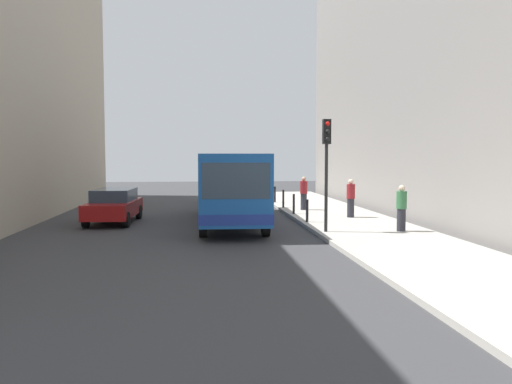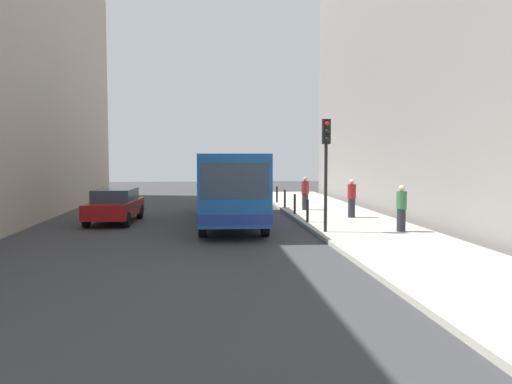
% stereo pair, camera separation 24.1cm
% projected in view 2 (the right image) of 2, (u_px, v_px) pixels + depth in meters
% --- Properties ---
extents(ground_plane, '(80.00, 80.00, 0.00)m').
position_uv_depth(ground_plane, '(227.00, 232.00, 19.94)').
color(ground_plane, '#38383A').
extents(sidewalk, '(4.40, 40.00, 0.15)m').
position_uv_depth(sidewalk, '(364.00, 228.00, 20.46)').
color(sidewalk, '#ADA89E').
rests_on(sidewalk, ground).
extents(building_right, '(7.00, 32.00, 14.63)m').
position_uv_depth(building_right, '(466.00, 63.00, 24.53)').
color(building_right, gray).
rests_on(building_right, ground).
extents(bus, '(2.83, 11.09, 3.00)m').
position_uv_depth(bus, '(231.00, 183.00, 22.70)').
color(bus, '#19519E').
rests_on(bus, ground).
extents(car_beside_bus, '(2.06, 4.49, 1.48)m').
position_uv_depth(car_beside_bus, '(115.00, 205.00, 22.73)').
color(car_beside_bus, maroon).
rests_on(car_beside_bus, ground).
extents(car_behind_bus, '(2.07, 4.50, 1.48)m').
position_uv_depth(car_behind_bus, '(232.00, 191.00, 32.16)').
color(car_behind_bus, navy).
rests_on(car_behind_bus, ground).
extents(traffic_light, '(0.28, 0.33, 4.10)m').
position_uv_depth(traffic_light, '(326.00, 154.00, 18.81)').
color(traffic_light, black).
rests_on(traffic_light, sidewalk).
extents(bollard_near, '(0.11, 0.11, 0.95)m').
position_uv_depth(bollard_near, '(308.00, 211.00, 21.79)').
color(bollard_near, black).
rests_on(bollard_near, sidewalk).
extents(bollard_mid, '(0.11, 0.11, 0.95)m').
position_uv_depth(bollard_mid, '(295.00, 204.00, 24.88)').
color(bollard_mid, black).
rests_on(bollard_mid, sidewalk).
extents(bollard_far, '(0.11, 0.11, 0.95)m').
position_uv_depth(bollard_far, '(285.00, 199.00, 27.97)').
color(bollard_far, black).
rests_on(bollard_far, sidewalk).
extents(bollard_farthest, '(0.11, 0.11, 0.95)m').
position_uv_depth(bollard_farthest, '(277.00, 194.00, 31.06)').
color(bollard_farthest, black).
rests_on(bollard_farthest, sidewalk).
extents(pedestrian_near_signal, '(0.38, 0.38, 1.71)m').
position_uv_depth(pedestrian_near_signal, '(401.00, 208.00, 19.03)').
color(pedestrian_near_signal, '#26262D').
rests_on(pedestrian_near_signal, sidewalk).
extents(pedestrian_mid_sidewalk, '(0.38, 0.38, 1.74)m').
position_uv_depth(pedestrian_mid_sidewalk, '(352.00, 198.00, 23.42)').
color(pedestrian_mid_sidewalk, '#26262D').
rests_on(pedestrian_mid_sidewalk, sidewalk).
extents(pedestrian_far_sidewalk, '(0.38, 0.38, 1.71)m').
position_uv_depth(pedestrian_far_sidewalk, '(305.00, 193.00, 26.71)').
color(pedestrian_far_sidewalk, '#26262D').
rests_on(pedestrian_far_sidewalk, sidewalk).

